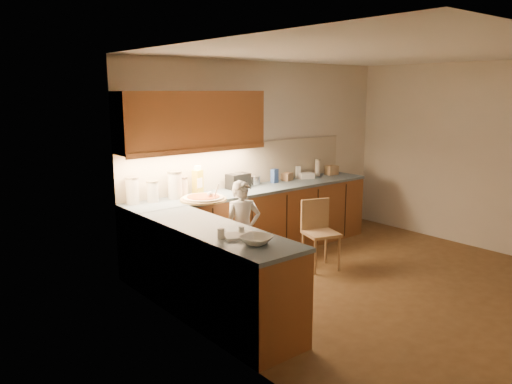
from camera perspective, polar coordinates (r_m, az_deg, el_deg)
room at (r=5.68m, az=14.13°, el=5.84°), size 4.54×4.50×2.62m
l_counter at (r=6.12m, az=-1.18°, el=-5.03°), size 3.77×2.62×0.92m
backsplash at (r=6.86m, az=-1.43°, el=3.19°), size 3.75×0.02×0.58m
upper_cabinets at (r=6.14m, az=-7.21°, el=8.11°), size 1.95×0.36×0.73m
pizza_on_board at (r=5.96m, az=-6.02°, el=-0.73°), size 0.56×0.56×0.22m
child at (r=5.87m, az=-1.52°, el=-4.42°), size 0.50×0.42×1.18m
wooden_chair at (r=6.33m, az=7.18°, el=-4.19°), size 0.49×0.49×0.86m
mixing_bowl at (r=4.28m, az=0.04°, el=-5.49°), size 0.34×0.34×0.07m
canister_a at (r=5.89m, az=-13.95°, el=0.17°), size 0.16×0.16×0.32m
canister_b at (r=5.96m, az=-11.73°, el=0.09°), size 0.14×0.14×0.25m
canister_c at (r=6.09m, az=-9.25°, el=0.82°), size 0.18×0.18×0.34m
canister_d at (r=6.18m, az=-8.46°, el=0.61°), size 0.15×0.15×0.25m
oil_jug at (r=6.28m, az=-6.68°, el=1.21°), size 0.14×0.12×0.37m
toaster at (r=6.64m, az=-2.05°, el=1.26°), size 0.33×0.20×0.21m
steel_pot at (r=6.88m, az=-0.21°, el=1.33°), size 0.17×0.17×0.13m
blue_box at (r=7.06m, az=2.14°, el=1.85°), size 0.11×0.08×0.20m
card_box_a at (r=7.26m, az=3.60°, el=1.77°), size 0.18×0.15×0.11m
white_bottle at (r=7.45m, az=4.83°, el=2.26°), size 0.08×0.08×0.18m
flat_pack at (r=7.46m, az=5.79°, el=1.88°), size 0.25×0.21×0.08m
tall_jar at (r=7.65m, az=7.05°, el=2.79°), size 0.08×0.08×0.26m
card_box_b at (r=7.83m, az=8.62°, el=2.48°), size 0.20×0.16×0.14m
dough_cloth at (r=4.48m, az=-1.89°, el=-5.01°), size 0.34×0.31×0.02m
spice_jar_a at (r=4.44m, az=-4.02°, el=-4.73°), size 0.09×0.09×0.09m
spice_jar_b at (r=4.56m, az=-1.68°, el=-4.39°), size 0.06×0.06×0.07m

